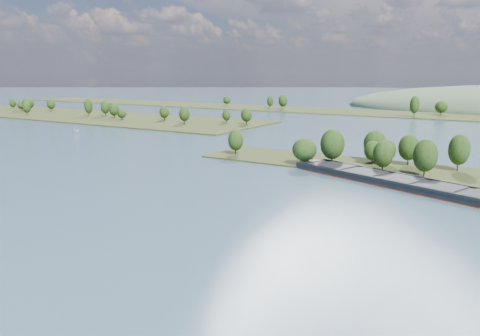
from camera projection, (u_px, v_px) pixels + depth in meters
The scene contains 6 objects.
ground at pixel (255, 201), 124.95m from camera, with size 1800.00×1800.00×0.00m, color #385061.
tree_island at pixel (353, 154), 169.85m from camera, with size 100.00×30.86×14.41m.
left_bank at pixel (85, 115), 357.86m from camera, with size 300.00×80.00×14.86m.
back_shoreline at pixel (447, 116), 354.51m from camera, with size 900.00×60.00×16.71m.
cargo_barge at pixel (450, 191), 128.96m from camera, with size 92.34×42.30×12.73m.
motorboat at pixel (76, 131), 261.67m from camera, with size 2.08×5.52×2.13m, color silver.
Camera 1 is at (58.80, 14.67, 33.96)m, focal length 35.00 mm.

